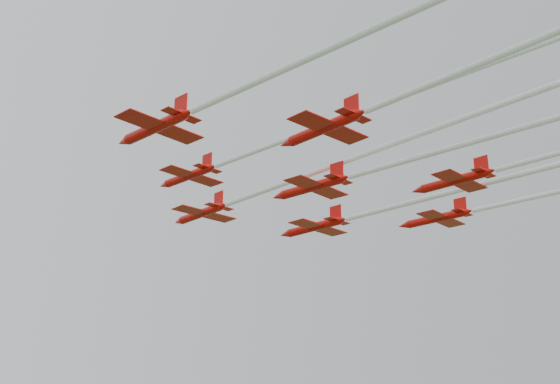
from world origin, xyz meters
TOP-DOWN VIEW (x-y plane):
  - jet_lead at (5.85, 7.24)m, footprint 11.87×61.53m
  - jet_row2_left at (-3.14, -10.84)m, footprint 15.33×64.06m
  - jet_row2_right at (19.90, -0.71)m, footprint 14.58×57.44m
  - jet_row3_left at (-14.98, -19.62)m, footprint 14.36×54.14m
  - jet_row3_mid at (9.77, -17.95)m, footprint 18.04×64.24m
  - jet_row3_right at (34.11, -14.74)m, footprint 16.89×62.07m
  - jet_row4_left at (-2.40, -29.17)m, footprint 11.01×55.29m
  - jet_row4_right at (19.80, -22.16)m, footprint 11.50×43.54m

SIDE VIEW (x-z plane):
  - jet_row3_left at x=-14.98m, z-range 55.63..58.31m
  - jet_row4_left at x=-2.40m, z-range 55.74..58.42m
  - jet_row4_right at x=19.80m, z-range 55.93..58.55m
  - jet_row3_mid at x=9.77m, z-range 55.91..58.71m
  - jet_row2_right at x=19.90m, z-range 56.04..59.01m
  - jet_row3_right at x=34.11m, z-range 56.95..59.76m
  - jet_row2_left at x=-3.14m, z-range 57.29..59.74m
  - jet_lead at x=5.85m, z-range 58.10..61.03m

